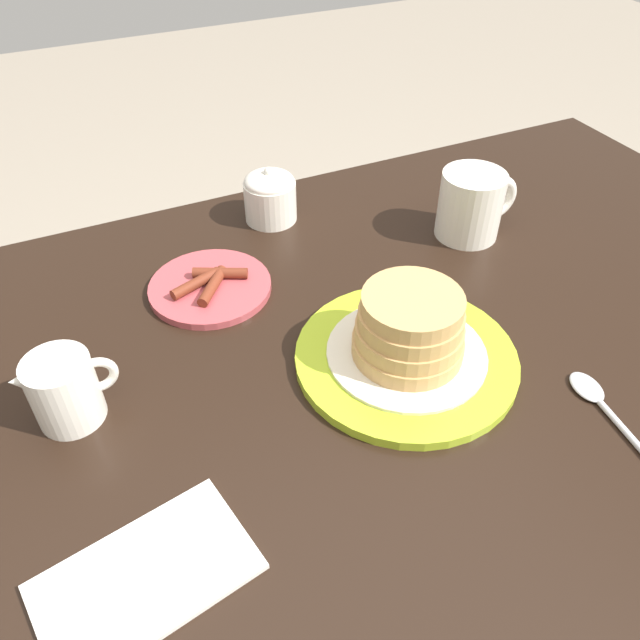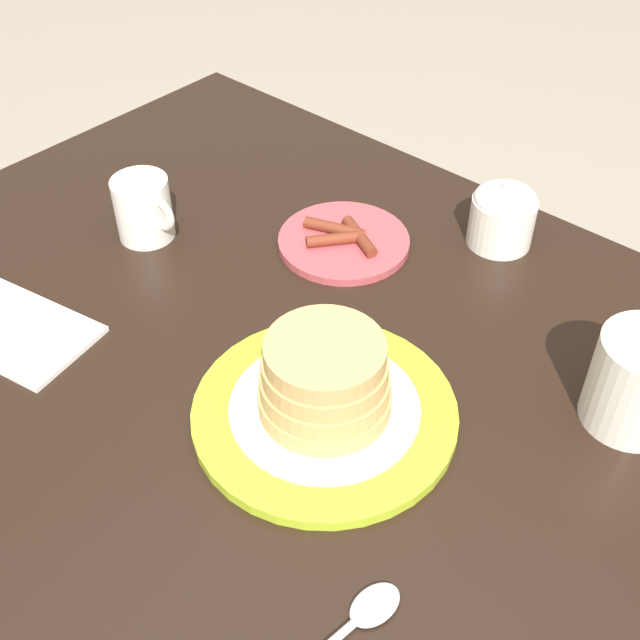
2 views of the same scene
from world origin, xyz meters
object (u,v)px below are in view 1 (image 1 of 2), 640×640
(sugar_bowl, at_px, (270,195))
(pancake_plate, at_px, (408,341))
(creamer_pitcher, at_px, (63,389))
(spoon, at_px, (603,405))
(napkin, at_px, (146,577))
(coffee_mug, at_px, (472,204))
(side_plate_bacon, at_px, (210,286))

(sugar_bowl, bearing_deg, pancake_plate, -85.72)
(creamer_pitcher, xyz_separation_m, spoon, (0.51, -0.23, -0.04))
(sugar_bowl, relative_size, napkin, 0.44)
(sugar_bowl, xyz_separation_m, napkin, (-0.30, -0.48, -0.04))
(coffee_mug, distance_m, creamer_pitcher, 0.59)
(napkin, height_order, spoon, spoon)
(creamer_pitcher, bearing_deg, napkin, -82.27)
(side_plate_bacon, bearing_deg, spoon, -49.37)
(side_plate_bacon, relative_size, coffee_mug, 1.28)
(coffee_mug, relative_size, napkin, 0.64)
(creamer_pitcher, bearing_deg, sugar_bowl, 39.45)
(side_plate_bacon, bearing_deg, napkin, -115.39)
(creamer_pitcher, distance_m, spoon, 0.56)
(pancake_plate, height_order, creamer_pitcher, pancake_plate)
(creamer_pitcher, height_order, sugar_bowl, same)
(creamer_pitcher, bearing_deg, spoon, -23.84)
(side_plate_bacon, bearing_deg, creamer_pitcher, -143.68)
(pancake_plate, distance_m, napkin, 0.35)
(pancake_plate, distance_m, spoon, 0.21)
(sugar_bowl, xyz_separation_m, spoon, (0.18, -0.50, -0.04))
(sugar_bowl, height_order, spoon, sugar_bowl)
(napkin, bearing_deg, side_plate_bacon, 64.61)
(spoon, bearing_deg, coffee_mug, 79.05)
(side_plate_bacon, distance_m, napkin, 0.39)
(coffee_mug, relative_size, creamer_pitcher, 1.20)
(pancake_plate, xyz_separation_m, napkin, (-0.33, -0.13, -0.03))
(side_plate_bacon, height_order, sugar_bowl, sugar_bowl)
(creamer_pitcher, bearing_deg, pancake_plate, -12.29)
(coffee_mug, bearing_deg, sugar_bowl, 147.06)
(side_plate_bacon, distance_m, sugar_bowl, 0.19)
(creamer_pitcher, distance_m, napkin, 0.21)
(coffee_mug, bearing_deg, creamer_pitcher, -168.88)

